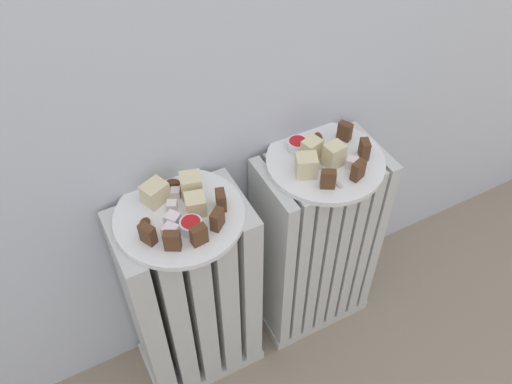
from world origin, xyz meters
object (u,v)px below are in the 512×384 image
object	(u,v)px
plate_left	(180,216)
jam_bowl_right	(298,144)
radiator_left	(192,298)
fork	(325,173)
jam_bowl_left	(191,225)
radiator_right	(314,245)
plate_right	(325,161)

from	to	relation	value
plate_left	jam_bowl_right	bearing A→B (deg)	10.88
radiator_left	plate_left	xyz separation A→B (m)	(0.00, 0.00, 0.29)
plate_left	fork	size ratio (longest dim) A/B	2.78
plate_left	jam_bowl_left	xyz separation A→B (m)	(0.01, -0.05, 0.02)
plate_left	fork	bearing A→B (deg)	-6.43
radiator_right	plate_left	bearing A→B (deg)	-180.00
radiator_right	jam_bowl_left	xyz separation A→B (m)	(-0.33, -0.05, 0.31)
radiator_right	jam_bowl_left	distance (m)	0.45
radiator_left	plate_right	size ratio (longest dim) A/B	2.20
radiator_left	plate_right	distance (m)	0.44
radiator_left	jam_bowl_right	distance (m)	0.43
radiator_left	plate_left	bearing A→B (deg)	0.00
radiator_left	jam_bowl_left	xyz separation A→B (m)	(0.01, -0.05, 0.31)
radiator_right	plate_left	world-z (taller)	plate_left
plate_right	jam_bowl_left	size ratio (longest dim) A/B	5.82
jam_bowl_left	fork	xyz separation A→B (m)	(0.30, 0.01, -0.01)
jam_bowl_right	fork	xyz separation A→B (m)	(0.01, -0.09, -0.01)
plate_right	jam_bowl_right	world-z (taller)	jam_bowl_right
radiator_right	jam_bowl_right	distance (m)	0.32
radiator_left	plate_right	world-z (taller)	plate_right
plate_left	jam_bowl_left	distance (m)	0.05
jam_bowl_left	jam_bowl_right	world-z (taller)	same
radiator_right	plate_left	size ratio (longest dim) A/B	2.20
jam_bowl_left	plate_right	bearing A→B (deg)	8.23
radiator_right	plate_right	bearing A→B (deg)	-116.57
radiator_right	plate_right	xyz separation A→B (m)	(-0.00, -0.00, 0.29)
plate_left	plate_right	size ratio (longest dim) A/B	1.00
plate_right	jam_bowl_left	xyz separation A→B (m)	(-0.33, -0.05, 0.02)
radiator_left	jam_bowl_left	distance (m)	0.31
radiator_left	radiator_right	xyz separation A→B (m)	(0.33, 0.00, 0.00)
plate_left	fork	xyz separation A→B (m)	(0.31, -0.03, 0.01)
plate_right	jam_bowl_right	xyz separation A→B (m)	(-0.04, 0.06, 0.02)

